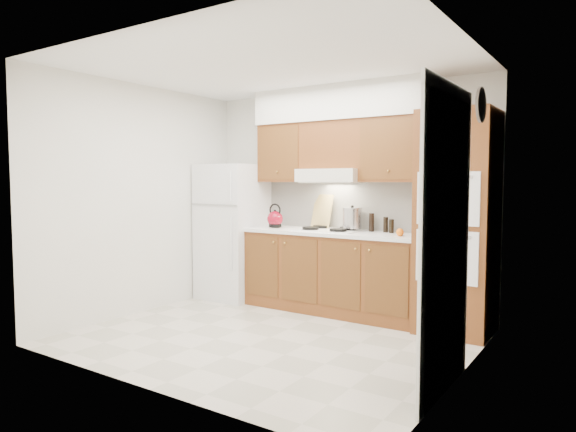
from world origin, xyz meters
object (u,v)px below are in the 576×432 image
object	(u,v)px
oven_cabinet	(457,223)
fridge	(233,231)
kettle	(275,219)
stock_pot	(352,218)

from	to	relation	value
oven_cabinet	fridge	bearing A→B (deg)	-179.30
oven_cabinet	kettle	bearing A→B (deg)	-179.29
fridge	kettle	xyz separation A→B (m)	(0.66, 0.01, 0.19)
fridge	oven_cabinet	distance (m)	2.86
oven_cabinet	kettle	xyz separation A→B (m)	(-2.19, -0.03, -0.05)
fridge	stock_pot	world-z (taller)	fridge
oven_cabinet	stock_pot	world-z (taller)	oven_cabinet
oven_cabinet	kettle	distance (m)	2.19
stock_pot	kettle	bearing A→B (deg)	-170.27
oven_cabinet	kettle	size ratio (longest dim) A/B	11.31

